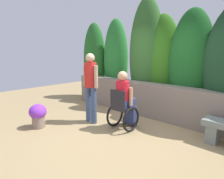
% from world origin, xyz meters
% --- Properties ---
extents(ground_plane, '(13.25, 13.25, 0.00)m').
position_xyz_m(ground_plane, '(0.00, 0.00, 0.00)').
color(ground_plane, '#9E865B').
extents(stone_retaining_wall, '(5.79, 0.41, 0.90)m').
position_xyz_m(stone_retaining_wall, '(0.00, 1.43, 0.45)').
color(stone_retaining_wall, gray).
rests_on(stone_retaining_wall, ground).
extents(hedge_backdrop, '(6.91, 1.14, 3.30)m').
position_xyz_m(hedge_backdrop, '(0.38, 1.97, 1.41)').
color(hedge_backdrop, '#226425').
rests_on(hedge_backdrop, ground).
extents(person_in_wheelchair, '(0.53, 0.66, 1.33)m').
position_xyz_m(person_in_wheelchair, '(-0.12, 0.25, 0.62)').
color(person_in_wheelchair, black).
rests_on(person_in_wheelchair, ground).
extents(person_standing_companion, '(0.49, 0.30, 1.71)m').
position_xyz_m(person_standing_companion, '(-0.97, 0.01, 0.99)').
color(person_standing_companion, '#3C4E71').
rests_on(person_standing_companion, ground).
extents(flower_pot_terracotta_by_wall, '(0.39, 0.39, 0.56)m').
position_xyz_m(flower_pot_terracotta_by_wall, '(-1.60, -1.07, 0.32)').
color(flower_pot_terracotta_by_wall, gray).
rests_on(flower_pot_terracotta_by_wall, ground).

